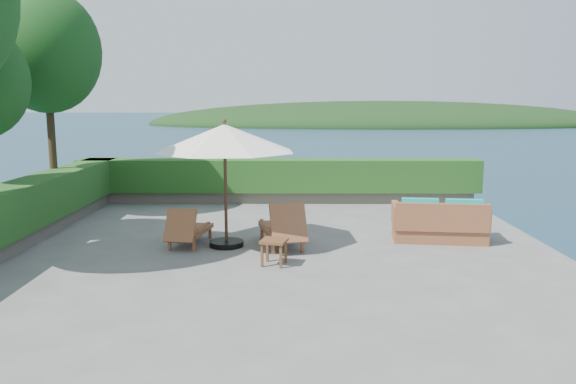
{
  "coord_description": "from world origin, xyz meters",
  "views": [
    {
      "loc": [
        0.36,
        -11.71,
        3.13
      ],
      "look_at": [
        0.3,
        0.8,
        1.1
      ],
      "focal_mm": 35.0,
      "sensor_mm": 36.0,
      "label": 1
    }
  ],
  "objects_px": {
    "lounge_right": "(283,227)",
    "lounge_left": "(188,229)",
    "wicker_loveseat": "(439,224)",
    "side_table": "(274,244)",
    "patio_umbrella": "(225,139)"
  },
  "relations": [
    {
      "from": "patio_umbrella",
      "to": "wicker_loveseat",
      "type": "relative_size",
      "value": 1.8
    },
    {
      "from": "lounge_left",
      "to": "side_table",
      "type": "height_order",
      "value": "lounge_left"
    },
    {
      "from": "patio_umbrella",
      "to": "lounge_right",
      "type": "distance_m",
      "value": 2.26
    },
    {
      "from": "patio_umbrella",
      "to": "lounge_left",
      "type": "bearing_deg",
      "value": 178.02
    },
    {
      "from": "lounge_right",
      "to": "wicker_loveseat",
      "type": "height_order",
      "value": "lounge_right"
    },
    {
      "from": "lounge_right",
      "to": "side_table",
      "type": "height_order",
      "value": "lounge_right"
    },
    {
      "from": "lounge_left",
      "to": "patio_umbrella",
      "type": "bearing_deg",
      "value": 6.72
    },
    {
      "from": "patio_umbrella",
      "to": "lounge_left",
      "type": "height_order",
      "value": "patio_umbrella"
    },
    {
      "from": "patio_umbrella",
      "to": "lounge_left",
      "type": "xyz_separation_m",
      "value": [
        -0.83,
        0.03,
        -1.95
      ]
    },
    {
      "from": "patio_umbrella",
      "to": "wicker_loveseat",
      "type": "height_order",
      "value": "patio_umbrella"
    },
    {
      "from": "lounge_right",
      "to": "lounge_left",
      "type": "bearing_deg",
      "value": 164.59
    },
    {
      "from": "lounge_left",
      "to": "wicker_loveseat",
      "type": "bearing_deg",
      "value": 13.68
    },
    {
      "from": "patio_umbrella",
      "to": "wicker_loveseat",
      "type": "distance_m",
      "value": 5.16
    },
    {
      "from": "lounge_left",
      "to": "side_table",
      "type": "distance_m",
      "value": 2.4
    },
    {
      "from": "lounge_right",
      "to": "side_table",
      "type": "bearing_deg",
      "value": -109.07
    }
  ]
}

